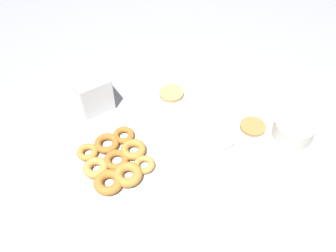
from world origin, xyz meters
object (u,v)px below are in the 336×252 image
pancake_1 (253,127)px  pancake_2 (221,137)px  batter_bowl (294,129)px  donut_tray (116,161)px  container_stack (92,92)px  pancake_3 (217,102)px  pancake_0 (171,93)px

pancake_1 → pancake_2: (-0.03, -0.15, -0.00)m
pancake_1 → pancake_2: 0.15m
batter_bowl → pancake_1: bearing=-139.4°
donut_tray → container_stack: container_stack is taller
pancake_1 → container_stack: container_stack is taller
pancake_3 → batter_bowl: size_ratio=0.53×
pancake_0 → pancake_3: pancake_0 is taller
pancake_3 → container_stack: 0.56m
pancake_3 → donut_tray: donut_tray is taller
pancake_3 → donut_tray: 0.54m
donut_tray → batter_bowl: batter_bowl is taller
pancake_1 → pancake_3: pancake_1 is taller
pancake_0 → batter_bowl: size_ratio=0.68×
pancake_3 → donut_tray: (0.05, -0.54, 0.01)m
pancake_1 → donut_tray: size_ratio=0.37×
pancake_0 → batter_bowl: 0.56m
pancake_0 → pancake_2: bearing=4.2°
pancake_1 → container_stack: (-0.49, -0.50, 0.07)m
pancake_1 → container_stack: 0.71m
container_stack → pancake_0: bearing=68.5°
pancake_1 → pancake_0: bearing=-154.2°
pancake_3 → batter_bowl: 0.35m
pancake_2 → container_stack: bearing=-142.6°
pancake_0 → pancake_2: pancake_0 is taller
pancake_2 → pancake_3: 0.21m
container_stack → donut_tray: bearing=-11.2°
donut_tray → container_stack: (-0.34, 0.07, 0.06)m
pancake_0 → pancake_1: pancake_0 is taller
donut_tray → batter_bowl: 0.73m
batter_bowl → pancake_3: bearing=-157.3°
pancake_3 → donut_tray: size_ratio=0.29×
pancake_3 → container_stack: container_stack is taller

